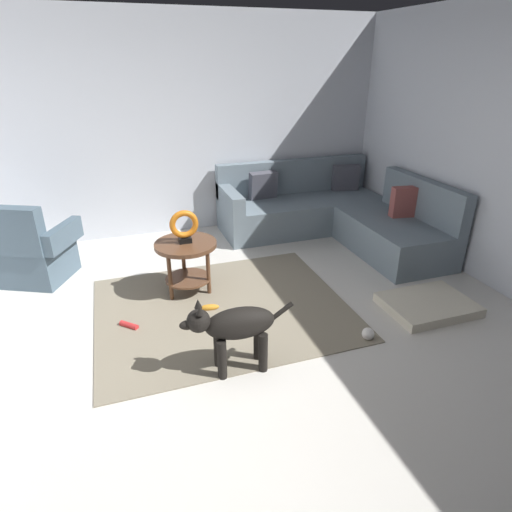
# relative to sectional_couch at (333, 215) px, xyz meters

# --- Properties ---
(ground_plane) EXTENTS (6.00, 6.00, 0.10)m
(ground_plane) POSITION_rel_sectional_couch_xyz_m (-1.99, -2.01, -0.34)
(ground_plane) COLOR silver
(wall_back) EXTENTS (6.00, 0.12, 2.70)m
(wall_back) POSITION_rel_sectional_couch_xyz_m (-1.99, 0.93, 1.06)
(wall_back) COLOR silver
(wall_back) RESTS_ON ground_plane
(area_rug) EXTENTS (2.30, 1.90, 0.01)m
(area_rug) POSITION_rel_sectional_couch_xyz_m (-1.84, -1.31, -0.29)
(area_rug) COLOR gray
(area_rug) RESTS_ON ground_plane
(sectional_couch) EXTENTS (2.20, 2.25, 0.88)m
(sectional_couch) POSITION_rel_sectional_couch_xyz_m (0.00, 0.00, 0.00)
(sectional_couch) COLOR slate
(sectional_couch) RESTS_ON ground_plane
(armchair) EXTENTS (0.98, 0.89, 0.88)m
(armchair) POSITION_rel_sectional_couch_xyz_m (-3.55, -0.12, 0.03)
(armchair) COLOR #4C6070
(armchair) RESTS_ON ground_plane
(side_table) EXTENTS (0.60, 0.60, 0.54)m
(side_table) POSITION_rel_sectional_couch_xyz_m (-2.08, -0.88, 0.12)
(side_table) COLOR brown
(side_table) RESTS_ON ground_plane
(torus_sculpture) EXTENTS (0.28, 0.08, 0.33)m
(torus_sculpture) POSITION_rel_sectional_couch_xyz_m (-2.08, -0.88, 0.42)
(torus_sculpture) COLOR black
(torus_sculpture) RESTS_ON side_table
(dog_bed_mat) EXTENTS (0.80, 0.60, 0.09)m
(dog_bed_mat) POSITION_rel_sectional_couch_xyz_m (-0.01, -1.93, -0.25)
(dog_bed_mat) COLOR beige
(dog_bed_mat) RESTS_ON ground_plane
(dog) EXTENTS (0.85, 0.25, 0.63)m
(dog) POSITION_rel_sectional_couch_xyz_m (-1.97, -2.18, 0.09)
(dog) COLOR black
(dog) RESTS_ON ground_plane
(dog_toy_ball) EXTENTS (0.10, 0.10, 0.10)m
(dog_toy_ball) POSITION_rel_sectional_couch_xyz_m (-0.80, -2.17, -0.24)
(dog_toy_ball) COLOR silver
(dog_toy_ball) RESTS_ON ground_plane
(dog_toy_rope) EXTENTS (0.16, 0.16, 0.05)m
(dog_toy_rope) POSITION_rel_sectional_couch_xyz_m (-2.70, -1.35, -0.27)
(dog_toy_rope) COLOR red
(dog_toy_rope) RESTS_ON ground_plane
(dog_toy_bone) EXTENTS (0.19, 0.09, 0.06)m
(dog_toy_bone) POSITION_rel_sectional_couch_xyz_m (-1.96, -1.30, -0.26)
(dog_toy_bone) COLOR orange
(dog_toy_bone) RESTS_ON ground_plane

